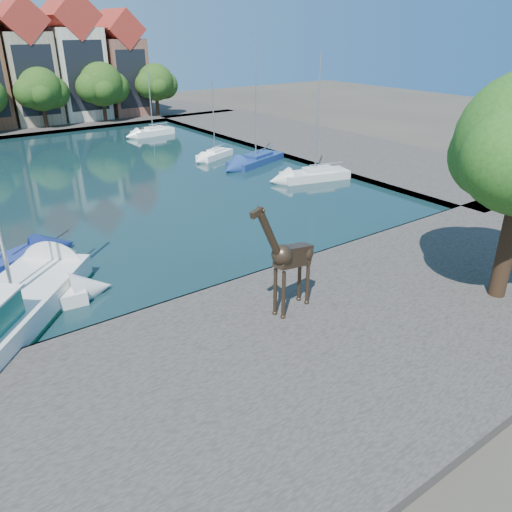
{
  "coord_description": "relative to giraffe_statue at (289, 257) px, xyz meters",
  "views": [
    {
      "loc": [
        -14.83,
        -19.53,
        12.53
      ],
      "look_at": [
        -1.69,
        -1.41,
        2.23
      ],
      "focal_mm": 35.0,
      "sensor_mm": 36.0,
      "label": 1
    }
  ],
  "objects": [
    {
      "name": "sailboat_left_a",
      "position": [
        -10.14,
        8.16,
        -2.63
      ],
      "size": [
        6.56,
        2.94,
        10.47
      ],
      "color": "silver",
      "rests_on": "water_basin"
    },
    {
      "name": "townhouse_east_inner",
      "position": [
        3.86,
        60.15,
        4.49
      ],
      "size": [
        5.94,
        9.18,
        15.79
      ],
      "color": "tan",
      "rests_on": "far_quay"
    },
    {
      "name": "sailboat_right_d",
      "position": [
        13.86,
        43.77,
        -2.62
      ],
      "size": [
        5.41,
        2.27,
        8.33
      ],
      "color": "white",
      "rests_on": "water_basin"
    },
    {
      "name": "water_basin",
      "position": [
        1.86,
        28.16,
        -3.2
      ],
      "size": [
        38.0,
        50.0,
        0.08
      ],
      "primitive_type": "cube",
      "color": "black",
      "rests_on": "ground"
    },
    {
      "name": "sailboat_right_b",
      "position": [
        15.94,
        24.53,
        -2.64
      ],
      "size": [
        7.11,
        4.34,
        11.49
      ],
      "color": "navy",
      "rests_on": "water_basin"
    },
    {
      "name": "ground",
      "position": [
        1.86,
        4.16,
        -3.24
      ],
      "size": [
        160.0,
        160.0,
        0.0
      ],
      "primitive_type": "plane",
      "color": "#38332B",
      "rests_on": "ground"
    },
    {
      "name": "right_quay",
      "position": [
        26.86,
        28.16,
        -2.99
      ],
      "size": [
        14.0,
        52.0,
        0.5
      ],
      "primitive_type": "cube",
      "color": "#453F3B",
      "rests_on": "ground"
    },
    {
      "name": "sailboat_right_a",
      "position": [
        16.86,
        16.78,
        -2.6
      ],
      "size": [
        6.48,
        3.63,
        10.69
      ],
      "color": "beige",
      "rests_on": "water_basin"
    },
    {
      "name": "townhouse_east_mid",
      "position": [
        10.36,
        60.15,
        4.86
      ],
      "size": [
        6.43,
        9.18,
        16.65
      ],
      "color": "beige",
      "rests_on": "far_quay"
    },
    {
      "name": "far_tree_east",
      "position": [
        11.97,
        54.65,
        2.0
      ],
      "size": [
        7.54,
        5.8,
        7.84
      ],
      "color": "#332114",
      "rests_on": "far_quay"
    },
    {
      "name": "far_tree_far_east",
      "position": [
        19.95,
        54.65,
        1.83
      ],
      "size": [
        6.76,
        5.2,
        7.36
      ],
      "color": "#332114",
      "rests_on": "far_quay"
    },
    {
      "name": "townhouse_east_end",
      "position": [
        16.86,
        60.15,
        3.87
      ],
      "size": [
        5.44,
        9.18,
        14.43
      ],
      "color": "brown",
      "rests_on": "far_quay"
    },
    {
      "name": "sailboat_right_c",
      "position": [
        13.86,
        28.95,
        -2.68
      ],
      "size": [
        4.73,
        3.16,
        7.64
      ],
      "color": "white",
      "rests_on": "water_basin"
    },
    {
      "name": "giraffe_statue",
      "position": [
        0.0,
        0.0,
        0.0
      ],
      "size": [
        3.89,
        1.18,
        5.58
      ],
      "color": "#332619",
      "rests_on": "near_quay"
    },
    {
      "name": "far_quay",
      "position": [
        1.86,
        60.16,
        -2.99
      ],
      "size": [
        60.0,
        16.0,
        0.5
      ],
      "primitive_type": "cube",
      "color": "#453F3B",
      "rests_on": "ground"
    },
    {
      "name": "far_tree_mid_east",
      "position": [
        3.96,
        54.65,
        1.89
      ],
      "size": [
        7.02,
        5.4,
        7.52
      ],
      "color": "#332114",
      "rests_on": "far_quay"
    },
    {
      "name": "near_quay",
      "position": [
        1.86,
        -2.84,
        -2.99
      ],
      "size": [
        50.0,
        14.0,
        0.5
      ],
      "primitive_type": "cube",
      "color": "#453F3B",
      "rests_on": "ground"
    }
  ]
}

